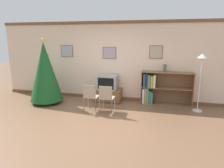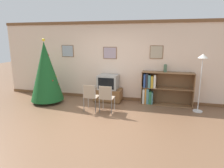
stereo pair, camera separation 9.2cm
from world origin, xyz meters
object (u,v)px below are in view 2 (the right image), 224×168
(tv_console, at_px, (108,95))
(bookshelf, at_px, (158,88))
(standing_lamp, at_px, (202,68))
(folding_chair_right, at_px, (106,97))
(folding_chair_left, at_px, (90,96))
(vase, at_px, (165,68))
(christmas_tree, at_px, (46,71))
(television, at_px, (108,82))

(tv_console, relative_size, bookshelf, 0.57)
(bookshelf, relative_size, standing_lamp, 0.95)
(folding_chair_right, bearing_deg, standing_lamp, 16.50)
(tv_console, distance_m, folding_chair_left, 1.12)
(folding_chair_left, distance_m, standing_lamp, 3.30)
(tv_console, xyz_separation_m, folding_chair_right, (0.24, -1.07, 0.25))
(bookshelf, relative_size, vase, 6.67)
(christmas_tree, distance_m, television, 2.09)
(television, relative_size, folding_chair_right, 0.80)
(folding_chair_left, distance_m, bookshelf, 2.23)
(christmas_tree, xyz_separation_m, folding_chair_right, (2.20, -0.44, -0.59))
(tv_console, xyz_separation_m, bookshelf, (1.65, 0.11, 0.31))
(tv_console, bearing_deg, bookshelf, 3.69)
(folding_chair_left, relative_size, vase, 3.37)
(folding_chair_right, distance_m, standing_lamp, 2.85)
(christmas_tree, xyz_separation_m, tv_console, (1.96, 0.63, -0.84))
(television, distance_m, folding_chair_left, 1.11)
(folding_chair_left, distance_m, folding_chair_right, 0.49)
(christmas_tree, height_order, tv_console, christmas_tree)
(christmas_tree, distance_m, folding_chair_right, 2.32)
(christmas_tree, height_order, folding_chair_left, christmas_tree)
(christmas_tree, relative_size, standing_lamp, 1.25)
(folding_chair_left, bearing_deg, bookshelf, 31.81)
(television, height_order, bookshelf, bookshelf)
(folding_chair_right, bearing_deg, folding_chair_left, 180.00)
(bookshelf, bearing_deg, christmas_tree, -168.47)
(folding_chair_right, height_order, vase, vase)
(standing_lamp, bearing_deg, christmas_tree, -176.01)
(television, bearing_deg, tv_console, 90.00)
(tv_console, bearing_deg, television, -90.00)
(folding_chair_right, bearing_deg, television, 102.87)
(tv_console, relative_size, standing_lamp, 0.54)
(folding_chair_right, height_order, standing_lamp, standing_lamp)
(television, height_order, folding_chair_left, television)
(bookshelf, xyz_separation_m, vase, (0.20, 0.05, 0.67))
(standing_lamp, bearing_deg, vase, 155.96)
(christmas_tree, height_order, bookshelf, christmas_tree)
(tv_console, bearing_deg, vase, 4.68)
(folding_chair_right, bearing_deg, christmas_tree, 168.78)
(christmas_tree, xyz_separation_m, standing_lamp, (4.81, 0.34, 0.25))
(christmas_tree, xyz_separation_m, vase, (3.81, 0.78, 0.14))
(christmas_tree, relative_size, folding_chair_right, 2.60)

